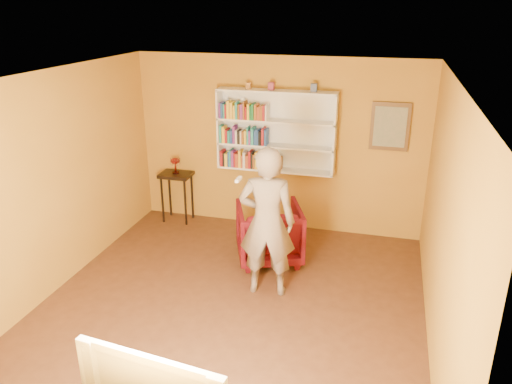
{
  "coord_description": "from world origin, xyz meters",
  "views": [
    {
      "loc": [
        1.63,
        -4.8,
        3.42
      ],
      "look_at": [
        0.12,
        0.75,
        1.22
      ],
      "focal_mm": 35.0,
      "sensor_mm": 36.0,
      "label": 1
    }
  ],
  "objects_px": {
    "bookshelf": "(277,131)",
    "person": "(267,222)",
    "console_table": "(176,181)",
    "armchair": "(269,233)",
    "ruby_lustre": "(175,162)"
  },
  "relations": [
    {
      "from": "bookshelf",
      "to": "armchair",
      "type": "height_order",
      "value": "bookshelf"
    },
    {
      "from": "console_table",
      "to": "ruby_lustre",
      "type": "distance_m",
      "value": 0.33
    },
    {
      "from": "ruby_lustre",
      "to": "armchair",
      "type": "height_order",
      "value": "ruby_lustre"
    },
    {
      "from": "ruby_lustre",
      "to": "person",
      "type": "distance_m",
      "value": 2.62
    },
    {
      "from": "console_table",
      "to": "person",
      "type": "height_order",
      "value": "person"
    },
    {
      "from": "console_table",
      "to": "person",
      "type": "bearing_deg",
      "value": -41.72
    },
    {
      "from": "bookshelf",
      "to": "person",
      "type": "xyz_separation_m",
      "value": [
        0.33,
        -1.9,
        -0.65
      ]
    },
    {
      "from": "person",
      "to": "console_table",
      "type": "bearing_deg",
      "value": -48.85
    },
    {
      "from": "bookshelf",
      "to": "ruby_lustre",
      "type": "distance_m",
      "value": 1.74
    },
    {
      "from": "armchair",
      "to": "person",
      "type": "height_order",
      "value": "person"
    },
    {
      "from": "ruby_lustre",
      "to": "person",
      "type": "xyz_separation_m",
      "value": [
        1.96,
        -1.74,
        -0.06
      ]
    },
    {
      "from": "bookshelf",
      "to": "console_table",
      "type": "bearing_deg",
      "value": -174.41
    },
    {
      "from": "console_table",
      "to": "armchair",
      "type": "height_order",
      "value": "console_table"
    },
    {
      "from": "armchair",
      "to": "person",
      "type": "relative_size",
      "value": 0.47
    },
    {
      "from": "armchair",
      "to": "bookshelf",
      "type": "bearing_deg",
      "value": -103.17
    }
  ]
}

